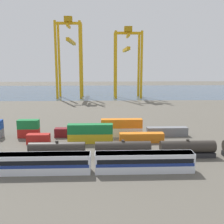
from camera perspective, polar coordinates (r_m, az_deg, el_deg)
ground_plane at (r=114.08m, az=-1.50°, el=-0.24°), size 420.00×420.00×0.00m
harbour_water at (r=207.66m, az=-1.85°, el=4.58°), size 400.00×110.00×0.01m
passenger_train at (r=52.43m, az=-4.22°, el=-10.79°), size 39.99×3.14×3.90m
freight_tank_row at (r=62.97m, az=16.12°, el=-7.70°), size 72.03×2.74×4.20m
shipping_container_1 at (r=73.40m, az=-15.76°, el=-5.63°), size 6.04×2.44×2.60m
shipping_container_2 at (r=71.43m, az=-4.75°, el=-5.71°), size 12.10×2.44×2.60m
shipping_container_3 at (r=70.75m, az=-4.78°, el=-3.68°), size 12.10×2.44×2.60m
shipping_container_4 at (r=72.17m, az=6.46°, el=-5.57°), size 12.10×2.44×2.60m
shipping_container_7 at (r=80.31m, az=-17.69°, el=-4.35°), size 6.04×2.44×2.60m
shipping_container_8 at (r=79.71m, az=-17.79°, el=-2.55°), size 6.04×2.44×2.60m
shipping_container_9 at (r=77.79m, az=-7.96°, el=-4.43°), size 12.10×2.44×2.60m
shipping_container_10 at (r=77.61m, az=2.10°, el=-4.36°), size 12.10×2.44×2.60m
shipping_container_11 at (r=76.99m, az=2.12°, el=-2.49°), size 12.10×2.44×2.60m
shipping_container_12 at (r=79.78m, az=11.91°, el=-4.18°), size 12.10×2.44×2.60m
gantry_crane_west at (r=172.24m, az=-9.23°, el=13.28°), size 16.15×40.95×49.69m
gantry_crane_central at (r=171.13m, az=3.38°, el=12.25°), size 17.35×36.52×44.03m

